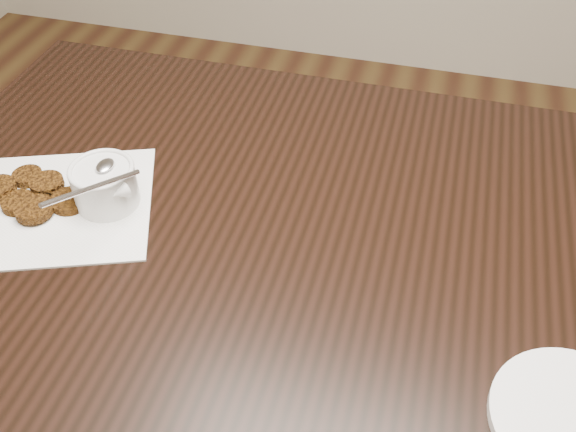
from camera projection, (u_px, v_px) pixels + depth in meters
The scene contains 5 objects.
table at pixel (317, 377), 1.23m from camera, with size 1.44×0.93×0.75m, color black.
napkin at pixel (66, 206), 1.02m from camera, with size 0.27×0.27×0.00m, color white.
sauce_ramekin at pixel (100, 168), 0.98m from camera, with size 0.13×0.13×0.14m, color silver, non-canonical shape.
patty_cluster at pixel (34, 193), 1.03m from camera, with size 0.19×0.19×0.02m, color #663A0D, non-canonical shape.
plate_empty at pixel (575, 422), 0.74m from camera, with size 0.20×0.20×0.01m, color white.
Camera 1 is at (0.14, -0.55, 1.44)m, focal length 39.66 mm.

